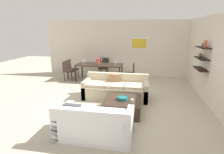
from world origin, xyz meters
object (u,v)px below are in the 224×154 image
at_px(centerpiece_vase, 98,61).
at_px(wine_glass_left_far, 84,61).
at_px(loveseat_white, 95,124).
at_px(decorative_bowl, 123,98).
at_px(wine_glass_head, 101,60).
at_px(dining_chair_head, 104,66).
at_px(sofa_beige, 116,89).
at_px(dining_chair_right_near, 131,72).
at_px(dining_chair_left_near, 68,69).
at_px(dining_chair_left_far, 71,67).
at_px(dining_table, 99,66).
at_px(wine_glass_right_near, 115,63).
at_px(wine_glass_left_near, 83,61).
at_px(coffee_table, 122,106).
at_px(candle_jar, 132,100).

bearing_deg(centerpiece_vase, wine_glass_left_far, 171.61).
bearing_deg(loveseat_white, decorative_bowl, 71.52).
xyz_separation_m(decorative_bowl, wine_glass_head, (-1.45, 3.57, 0.45)).
distance_m(decorative_bowl, dining_chair_head, 4.29).
xyz_separation_m(loveseat_white, dining_chair_head, (-1.01, 5.34, 0.21)).
relative_size(sofa_beige, decorative_bowl, 7.11).
xyz_separation_m(dining_chair_right_near, centerpiece_vase, (-1.50, 0.23, 0.40)).
bearing_deg(decorative_bowl, dining_chair_left_near, 134.44).
distance_m(dining_chair_left_far, wine_glass_head, 1.50).
bearing_deg(wine_glass_head, dining_table, -90.00).
bearing_deg(dining_chair_left_far, dining_chair_head, 24.97).
bearing_deg(dining_table, wine_glass_right_near, -9.01).
height_order(wine_glass_left_near, wine_glass_head, wine_glass_head).
bearing_deg(dining_chair_left_near, wine_glass_right_near, 2.53).
bearing_deg(coffee_table, dining_table, 114.65).
relative_size(loveseat_white, coffee_table, 1.52).
distance_m(sofa_beige, wine_glass_left_far, 2.86).
height_order(candle_jar, wine_glass_right_near, wine_glass_right_near).
relative_size(sofa_beige, dining_chair_head, 2.43).
relative_size(decorative_bowl, dining_chair_right_near, 0.34).
xyz_separation_m(coffee_table, wine_glass_left_near, (-2.18, 3.02, 0.68)).
bearing_deg(sofa_beige, wine_glass_left_far, 130.40).
relative_size(wine_glass_left_far, wine_glass_left_near, 0.96).
height_order(loveseat_white, wine_glass_left_near, wine_glass_left_near).
distance_m(dining_chair_left_far, wine_glass_left_far, 0.78).
distance_m(loveseat_white, wine_glass_left_far, 4.93).
relative_size(sofa_beige, centerpiece_vase, 7.67).
bearing_deg(wine_glass_head, dining_chair_left_far, -172.02).
distance_m(coffee_table, dining_chair_right_near, 2.94).
xyz_separation_m(dining_table, dining_chair_left_near, (-1.43, -0.21, -0.18)).
distance_m(loveseat_white, dining_chair_head, 5.44).
xyz_separation_m(dining_chair_left_near, dining_chair_head, (1.43, 1.10, 0.00)).
relative_size(decorative_bowl, dining_chair_left_near, 0.34).
bearing_deg(candle_jar, wine_glass_right_near, 107.31).
bearing_deg(dining_chair_left_far, candle_jar, -47.68).
relative_size(wine_glass_left_near, wine_glass_head, 0.89).
relative_size(dining_chair_left_far, dining_chair_left_near, 1.00).
bearing_deg(dining_chair_head, candle_jar, -67.42).
xyz_separation_m(sofa_beige, wine_glass_left_near, (-1.82, 1.90, 0.58)).
xyz_separation_m(wine_glass_left_far, wine_glass_left_near, (0.00, -0.24, 0.01)).
xyz_separation_m(loveseat_white, wine_glass_left_far, (-1.75, 4.58, 0.57)).
xyz_separation_m(dining_chair_head, wine_glass_right_near, (0.74, -1.00, 0.36)).
distance_m(dining_chair_left_far, dining_chair_right_near, 2.90).
height_order(decorative_bowl, wine_glass_left_far, wine_glass_left_far).
relative_size(candle_jar, wine_glass_right_near, 0.54).
xyz_separation_m(sofa_beige, wine_glass_head, (-1.08, 2.44, 0.59)).
xyz_separation_m(dining_chair_head, centerpiece_vase, (-0.06, -0.86, 0.40)).
xyz_separation_m(loveseat_white, centerpiece_vase, (-1.08, 4.48, 0.61)).
distance_m(dining_chair_left_far, wine_glass_right_near, 2.23).
xyz_separation_m(loveseat_white, wine_glass_left_near, (-1.75, 4.34, 0.58)).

